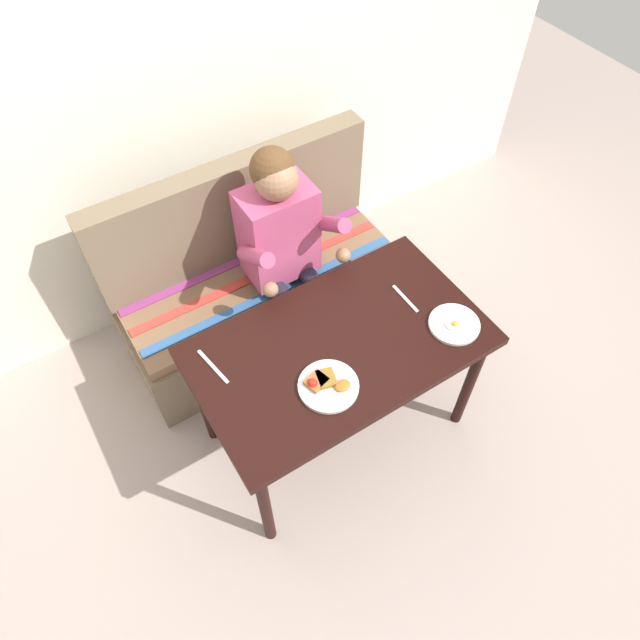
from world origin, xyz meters
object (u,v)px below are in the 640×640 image
Objects in this scene: table at (339,355)px; fork at (405,298)px; plate_eggs at (454,324)px; person at (286,245)px; couch at (258,286)px; plate_breakfast at (327,385)px; knife at (213,366)px.

table is 0.38m from fork.
fork is at bearing 110.85° from plate_eggs.
fork is (0.27, -0.55, -0.01)m from person.
couch is 0.90m from fork.
couch is 0.46m from person.
plate_eggs reaches higher than fork.
plate_breakfast is (-0.25, -0.73, 0.00)m from person.
knife is at bearing 171.51° from fork.
person is at bearing 81.02° from table.
person is 0.77m from plate_breakfast.
table is at bearing -90.00° from couch.
plate_eggs is at bearing -3.25° from plate_breakfast.
person is 0.61m from fork.
person reaches higher than knife.
knife reaches higher than table.
plate_breakfast is 0.60m from plate_eggs.
plate_eggs is 1.06× the size of knife.
fork is (0.52, 0.19, -0.01)m from plate_breakfast.
plate_breakfast is (-0.15, -0.14, 0.10)m from table.
knife is (-0.48, 0.17, 0.08)m from table.
plate_breakfast reaches higher than plate_eggs.
couch is at bearing 41.50° from knife.
plate_breakfast is 0.46m from knife.
person is 0.85m from plate_eggs.
person is 5.69× the size of plate_eggs.
person is at bearing 71.43° from plate_breakfast.
fork is at bearing 19.81° from plate_breakfast.
plate_breakfast reaches higher than knife.
plate_breakfast is 1.39× the size of fork.
person is (0.09, 0.59, 0.09)m from table.
couch reaches higher than table.
fork is at bearing 6.90° from table.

